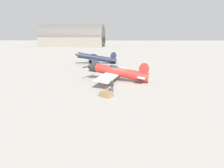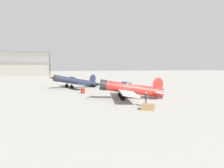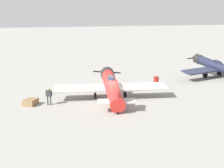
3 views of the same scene
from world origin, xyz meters
TOP-DOWN VIEW (x-y plane):
  - ground_plane at (0.00, 0.00)m, footprint 400.00×400.00m
  - airplane_foreground at (0.49, -0.13)m, footprint 10.13×11.95m
  - airplane_mid_apron at (5.40, -18.31)m, footprint 10.29×12.23m
  - ground_crew_mechanic at (1.09, 6.15)m, footprint 0.45×0.57m
  - equipment_crate at (1.71, 7.83)m, footprint 1.70×1.65m
  - fuel_drum at (5.49, -8.30)m, footprint 0.69×0.69m
  - distant_hangar at (25.02, -85.45)m, footprint 36.87×16.92m

SIDE VIEW (x-z plane):
  - ground_plane at x=0.00m, z-range 0.00..0.00m
  - equipment_crate at x=1.71m, z-range 0.00..0.61m
  - fuel_drum at x=5.49m, z-range 0.00..0.90m
  - ground_crew_mechanic at x=1.09m, z-range 0.18..1.89m
  - airplane_mid_apron at x=5.40m, z-range -0.07..2.95m
  - airplane_foreground at x=0.49m, z-range -0.11..3.00m
  - distant_hangar at x=25.02m, z-range -2.28..11.43m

